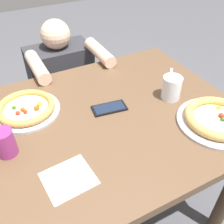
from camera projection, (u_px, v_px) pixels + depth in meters
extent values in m
plane|color=#4C4C51|center=(104.00, 212.00, 1.56)|extent=(8.00, 8.00, 0.00)
cube|color=brown|center=(101.00, 122.00, 1.10)|extent=(1.20, 0.90, 0.04)
cylinder|color=#443122|center=(147.00, 108.00, 1.78)|extent=(0.07, 0.07, 0.71)
cylinder|color=#B7B7BC|center=(216.00, 122.00, 1.06)|extent=(0.32, 0.32, 0.01)
cylinder|color=#E5CC7F|center=(217.00, 120.00, 1.06)|extent=(0.19, 0.19, 0.01)
torus|color=tan|center=(218.00, 118.00, 1.05)|extent=(0.27, 0.27, 0.04)
sphere|color=maroon|center=(224.00, 118.00, 1.05)|extent=(0.02, 0.02, 0.02)
sphere|color=gold|center=(219.00, 107.00, 1.10)|extent=(0.02, 0.02, 0.02)
sphere|color=maroon|center=(221.00, 116.00, 1.06)|extent=(0.02, 0.02, 0.02)
sphere|color=#2D6623|center=(223.00, 119.00, 1.04)|extent=(0.02, 0.02, 0.02)
cylinder|color=#B7B7BC|center=(27.00, 111.00, 1.12)|extent=(0.29, 0.29, 0.01)
cylinder|color=#E5CC7F|center=(26.00, 109.00, 1.11)|extent=(0.19, 0.19, 0.01)
torus|color=#C68C47|center=(26.00, 107.00, 1.11)|extent=(0.25, 0.25, 0.03)
sphere|color=#BF4C19|center=(37.00, 108.00, 1.10)|extent=(0.02, 0.02, 0.02)
sphere|color=maroon|center=(25.00, 112.00, 1.08)|extent=(0.02, 0.02, 0.02)
sphere|color=maroon|center=(18.00, 113.00, 1.07)|extent=(0.02, 0.02, 0.02)
sphere|color=gold|center=(40.00, 104.00, 1.12)|extent=(0.02, 0.02, 0.02)
sphere|color=#2D6623|center=(14.00, 108.00, 1.10)|extent=(0.02, 0.02, 0.02)
sphere|color=#BF4C19|center=(23.00, 110.00, 1.09)|extent=(0.02, 0.02, 0.02)
cylinder|color=#8C2D72|center=(5.00, 143.00, 0.91)|extent=(0.07, 0.07, 0.10)
cylinder|color=silver|center=(171.00, 88.00, 1.17)|extent=(0.09, 0.09, 0.11)
cube|color=white|center=(173.00, 80.00, 1.16)|extent=(0.03, 0.03, 0.02)
cube|color=white|center=(171.00, 83.00, 1.15)|extent=(0.03, 0.03, 0.02)
cube|color=white|center=(172.00, 82.00, 1.16)|extent=(0.02, 0.02, 0.02)
cube|color=white|center=(69.00, 178.00, 0.85)|extent=(0.17, 0.16, 0.00)
cube|color=silver|center=(171.00, 76.00, 1.35)|extent=(0.11, 0.13, 0.00)
cube|color=silver|center=(170.00, 86.00, 1.27)|extent=(0.05, 0.05, 0.00)
cube|color=black|center=(109.00, 108.00, 1.14)|extent=(0.16, 0.09, 0.01)
cube|color=#192338|center=(109.00, 107.00, 1.13)|extent=(0.14, 0.08, 0.00)
cylinder|color=#333847|center=(67.00, 114.00, 1.93)|extent=(0.32, 0.32, 0.45)
cube|color=#2D2D33|center=(60.00, 69.00, 1.69)|extent=(0.40, 0.22, 0.31)
sphere|color=beige|center=(55.00, 34.00, 1.54)|extent=(0.18, 0.18, 0.18)
cylinder|color=beige|center=(37.00, 67.00, 1.35)|extent=(0.07, 0.28, 0.07)
cylinder|color=beige|center=(100.00, 52.00, 1.48)|extent=(0.07, 0.28, 0.07)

